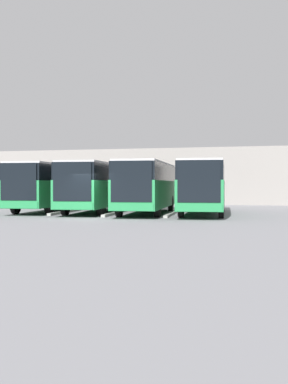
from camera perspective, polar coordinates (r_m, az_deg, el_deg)
ground_plane at (r=26.99m, az=-6.09°, el=-3.15°), size 600.00×600.00×0.00m
bus_0 at (r=30.76m, az=7.09°, el=0.78°), size 3.57×11.06×3.31m
curb_divider_0 at (r=29.55m, az=3.16°, el=-2.64°), size 0.71×5.05×0.15m
bus_1 at (r=31.22m, az=0.42°, el=0.79°), size 3.57×11.06×3.31m
curb_divider_1 at (r=30.26m, az=-3.69°, el=-2.56°), size 0.71×5.05×0.15m
bus_2 at (r=32.74m, az=-5.55°, el=0.79°), size 3.57×11.06×3.31m
curb_divider_2 at (r=32.01m, az=-9.61°, el=-2.38°), size 0.71×5.05×0.15m
bus_3 at (r=34.55m, az=-10.95°, el=0.79°), size 3.57×11.06×3.31m
station_building at (r=52.74m, az=4.47°, el=1.79°), size 43.94×16.72×5.38m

